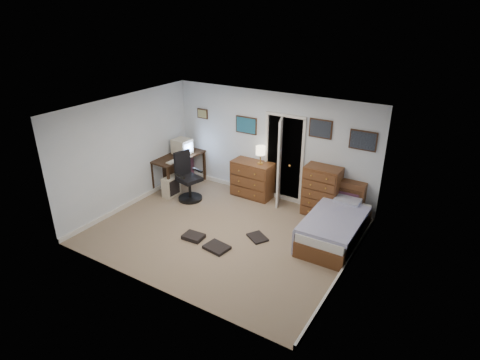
% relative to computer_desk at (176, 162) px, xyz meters
% --- Properties ---
extents(floor, '(5.00, 4.00, 0.02)m').
position_rel_computer_desk_xyz_m(floor, '(2.30, -1.32, -0.63)').
color(floor, '#86745C').
rests_on(floor, ground).
extents(computer_desk, '(0.72, 1.43, 0.80)m').
position_rel_computer_desk_xyz_m(computer_desk, '(0.00, 0.00, 0.00)').
color(computer_desk, '#321F10').
rests_on(computer_desk, floor).
extents(crt_monitor, '(0.44, 0.41, 0.38)m').
position_rel_computer_desk_xyz_m(crt_monitor, '(0.12, 0.14, 0.38)').
color(crt_monitor, beige).
rests_on(crt_monitor, computer_desk).
extents(keyboard, '(0.19, 0.44, 0.03)m').
position_rel_computer_desk_xyz_m(keyboard, '(0.28, -0.36, 0.20)').
color(keyboard, beige).
rests_on(keyboard, computer_desk).
extents(pc_tower, '(0.24, 0.46, 0.48)m').
position_rel_computer_desk_xyz_m(pc_tower, '(0.30, -0.56, -0.38)').
color(pc_tower, beige).
rests_on(pc_tower, floor).
extents(office_chair, '(0.67, 0.67, 1.15)m').
position_rel_computer_desk_xyz_m(office_chair, '(0.75, -0.48, -0.17)').
color(office_chair, black).
rests_on(office_chair, floor).
extents(media_stack, '(0.16, 0.16, 0.76)m').
position_rel_computer_desk_xyz_m(media_stack, '(-0.02, 0.57, -0.23)').
color(media_stack, maroon).
rests_on(media_stack, floor).
extents(low_dresser, '(0.98, 0.51, 0.86)m').
position_rel_computer_desk_xyz_m(low_dresser, '(1.95, 0.45, -0.18)').
color(low_dresser, brown).
rests_on(low_dresser, floor).
extents(table_lamp, '(0.22, 0.22, 0.42)m').
position_rel_computer_desk_xyz_m(table_lamp, '(2.15, 0.45, 0.56)').
color(table_lamp, gold).
rests_on(table_lamp, low_dresser).
extents(doorway, '(0.96, 1.12, 2.05)m').
position_rel_computer_desk_xyz_m(doorway, '(2.64, 0.95, 0.39)').
color(doorway, black).
rests_on(doorway, floor).
extents(tall_dresser, '(0.76, 0.45, 1.11)m').
position_rel_computer_desk_xyz_m(tall_dresser, '(3.67, 0.43, -0.06)').
color(tall_dresser, brown).
rests_on(tall_dresser, floor).
extents(headboard_bookcase, '(0.96, 0.26, 0.86)m').
position_rel_computer_desk_xyz_m(headboard_bookcase, '(4.08, 0.54, -0.16)').
color(headboard_bookcase, brown).
rests_on(headboard_bookcase, floor).
extents(bed, '(1.01, 1.86, 0.61)m').
position_rel_computer_desk_xyz_m(bed, '(4.28, -0.43, -0.33)').
color(bed, brown).
rests_on(bed, floor).
extents(wall_posters, '(4.38, 0.04, 0.60)m').
position_rel_computer_desk_xyz_m(wall_posters, '(2.86, 0.66, 1.13)').
color(wall_posters, '#331E11').
rests_on(wall_posters, floor).
extents(floor_clutter, '(1.53, 1.16, 0.08)m').
position_rel_computer_desk_xyz_m(floor_clutter, '(2.37, -1.70, -0.59)').
color(floor_clutter, black).
rests_on(floor_clutter, floor).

